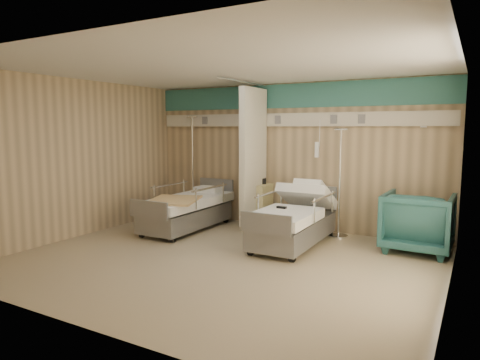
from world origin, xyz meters
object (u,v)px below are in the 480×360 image
bedside_cabinet (257,205)px  bed_right (294,226)px  visitor_armchair (418,222)px  iv_stand_right (339,215)px  bed_left (187,213)px  iv_stand_left (193,197)px

bedside_cabinet → bed_right: bearing=-38.0°
visitor_armchair → iv_stand_right: (-1.35, 0.30, -0.08)m
bed_left → visitor_armchair: bearing=8.4°
bed_right → bed_left: 2.20m
bed_right → visitor_armchair: (1.85, 0.60, 0.16)m
bed_left → iv_stand_left: bearing=119.0°
bed_left → visitor_armchair: 4.10m
bed_right → bed_left: same height
bedside_cabinet → iv_stand_right: iv_stand_right is taller
iv_stand_right → visitor_armchair: bearing=-12.5°
bed_right → iv_stand_right: size_ratio=1.12×
visitor_armchair → iv_stand_left: bearing=-3.1°
visitor_armchair → iv_stand_left: 4.60m
iv_stand_right → iv_stand_left: size_ratio=0.88×
iv_stand_right → iv_stand_left: (-3.24, 0.07, 0.05)m
visitor_armchair → bed_right: bearing=19.4°
iv_stand_right → bed_right: bearing=-119.1°
visitor_armchair → iv_stand_left: (-4.59, 0.37, -0.02)m
bed_right → iv_stand_left: bearing=160.6°
bed_left → iv_stand_left: 1.11m
iv_stand_right → iv_stand_left: iv_stand_left is taller
bed_left → iv_stand_left: iv_stand_left is taller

